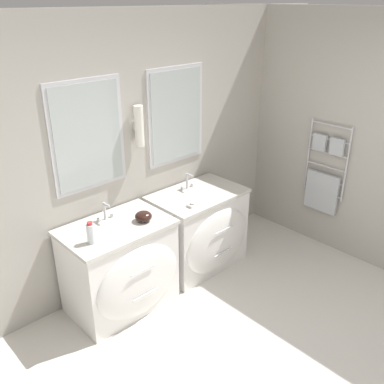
{
  "coord_description": "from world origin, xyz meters",
  "views": [
    {
      "loc": [
        -2.06,
        -0.95,
        2.67
      ],
      "look_at": [
        0.3,
        1.56,
        1.09
      ],
      "focal_mm": 40.0,
      "sensor_mm": 36.0,
      "label": 1
    }
  ],
  "objects": [
    {
      "name": "amenity_bowl",
      "position": [
        -0.07,
        1.8,
        0.89
      ],
      "size": [
        0.15,
        0.15,
        0.09
      ],
      "color": "black",
      "rests_on": "vanity_left"
    },
    {
      "name": "vanity_left",
      "position": [
        -0.3,
        1.85,
        0.43
      ],
      "size": [
        0.96,
        0.7,
        0.84
      ],
      "color": "white",
      "rests_on": "ground_plane"
    },
    {
      "name": "toiletry_bottle",
      "position": [
        -0.61,
        1.79,
        0.93
      ],
      "size": [
        0.07,
        0.07,
        0.19
      ],
      "color": "silver",
      "rests_on": "vanity_left"
    },
    {
      "name": "faucet_right",
      "position": [
        0.7,
        2.05,
        0.93
      ],
      "size": [
        0.17,
        0.11,
        0.17
      ],
      "color": "silver",
      "rests_on": "vanity_right"
    },
    {
      "name": "faucet_left",
      "position": [
        -0.3,
        2.05,
        0.93
      ],
      "size": [
        0.17,
        0.11,
        0.17
      ],
      "color": "silver",
      "rests_on": "vanity_left"
    },
    {
      "name": "soap_dish",
      "position": [
        0.45,
        1.71,
        0.86
      ],
      "size": [
        0.11,
        0.07,
        0.04
      ],
      "color": "white",
      "rests_on": "vanity_right"
    },
    {
      "name": "wall_right",
      "position": [
        2.09,
        1.0,
        1.29
      ],
      "size": [
        0.13,
        4.34,
        2.6
      ],
      "color": "#B2ADA3",
      "rests_on": "ground_plane"
    },
    {
      "name": "wall_back",
      "position": [
        0.01,
        2.25,
        1.31
      ],
      "size": [
        5.73,
        0.17,
        2.6
      ],
      "color": "#B2ADA3",
      "rests_on": "ground_plane"
    },
    {
      "name": "vanity_right",
      "position": [
        0.7,
        1.85,
        0.43
      ],
      "size": [
        0.96,
        0.7,
        0.84
      ],
      "color": "white",
      "rests_on": "ground_plane"
    }
  ]
}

